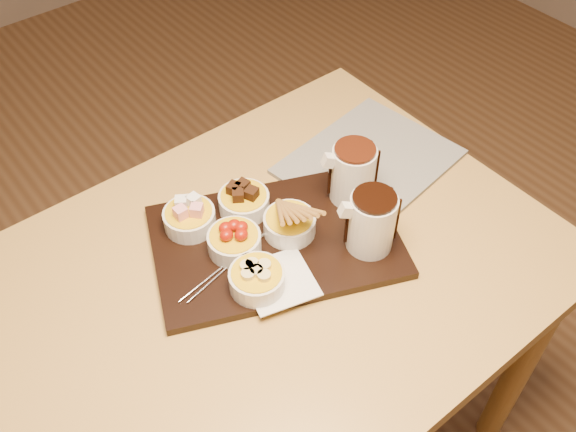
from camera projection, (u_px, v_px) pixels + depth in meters
dining_table at (243, 317)px, 1.23m from camera, size 1.20×0.80×0.75m
serving_board at (276, 241)px, 1.22m from camera, size 0.54×0.46×0.02m
napkin at (279, 281)px, 1.15m from camera, size 0.15×0.15×0.00m
bowl_marshmallows at (190, 219)px, 1.22m from camera, size 0.10×0.10×0.04m
bowl_cake at (244, 202)px, 1.25m from camera, size 0.10×0.10×0.04m
bowl_strawberries at (234, 242)px, 1.18m from camera, size 0.10×0.10×0.04m
bowl_biscotti at (289, 225)px, 1.21m from camera, size 0.10×0.10×0.04m
bowl_bananas at (257, 280)px, 1.13m from camera, size 0.10×0.10×0.04m
pitcher_dark_chocolate at (371, 223)px, 1.16m from camera, size 0.11×0.11×0.12m
pitcher_milk_chocolate at (353, 174)px, 1.25m from camera, size 0.11×0.11×0.12m
fondue_skewers at (232, 259)px, 1.18m from camera, size 0.07×0.26×0.01m
newspaper at (369, 162)px, 1.38m from camera, size 0.38×0.32×0.01m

